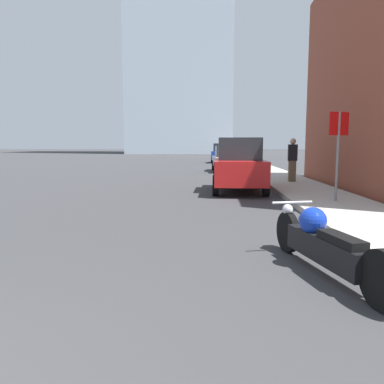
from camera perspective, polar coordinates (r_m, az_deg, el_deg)
sidewalk at (r=41.22m, az=7.93°, el=4.81°), size 2.20×240.00×0.15m
motorcycle at (r=5.01m, az=19.25°, el=-7.33°), size 0.92×2.64×0.81m
parked_car_red at (r=13.30m, az=7.15°, el=4.01°), size 1.83×3.92×1.88m
parked_car_silver at (r=24.00m, az=5.46°, el=5.06°), size 2.05×4.21×1.61m
parked_car_blue at (r=36.64m, az=4.61°, el=5.91°), size 2.15×4.15×1.87m
stop_sign at (r=10.59m, az=21.39°, el=7.26°), size 0.57×0.26×2.33m
pedestrian at (r=16.02m, az=15.06°, el=4.86°), size 0.36×0.25×1.77m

